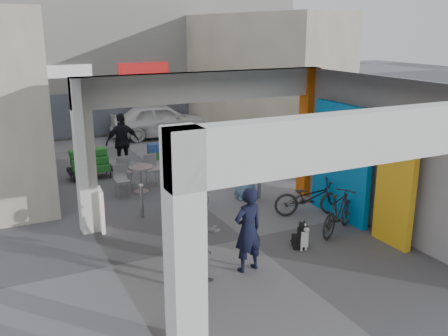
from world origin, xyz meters
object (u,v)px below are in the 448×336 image
man_with_dog (248,230)px  cafe_set (134,179)px  bicycle_front (309,198)px  man_elderly (246,170)px  white_van (161,120)px  produce_stand (90,167)px  border_collie (301,237)px  man_back_turned (202,240)px  man_crates (123,142)px  bicycle_rear (339,212)px

man_with_dog → cafe_set: bearing=-92.7°
man_with_dog → bicycle_front: size_ratio=0.95×
man_elderly → white_van: size_ratio=0.39×
produce_stand → bicycle_front: (4.23, -5.59, 0.11)m
border_collie → man_back_turned: size_ratio=0.36×
bicycle_front → white_van: (-0.27, 10.31, 0.26)m
border_collie → man_back_turned: man_back_turned is taller
man_with_dog → bicycle_front: man_with_dog is taller
man_with_dog → border_collie: bearing=-174.8°
man_elderly → man_with_dog: bearing=-98.0°
man_elderly → man_crates: man_crates is taller
cafe_set → produce_stand: 1.93m
man_back_turned → bicycle_rear: size_ratio=1.09×
man_crates → white_van: size_ratio=0.45×
bicycle_front → cafe_set: bearing=60.1°
border_collie → man_with_dog: man_with_dog is taller
bicycle_front → man_crates: bearing=46.8°
border_collie → man_elderly: 3.41m
man_elderly → produce_stand: bearing=151.9°
man_back_turned → man_crates: (0.72, 8.03, 0.04)m
man_with_dog → man_back_turned: 1.04m
man_back_turned → bicycle_rear: bearing=-11.4°
cafe_set → produce_stand: (-0.91, 1.70, 0.03)m
man_with_dog → bicycle_front: bearing=-153.9°
border_collie → man_with_dog: size_ratio=0.39×
produce_stand → man_with_dog: (1.46, -7.48, 0.49)m
produce_stand → man_back_turned: bearing=-88.8°
white_van → bicycle_front: bearing=-172.1°
man_crates → white_van: (2.79, 4.31, -0.22)m
border_collie → man_elderly: man_elderly is taller
bicycle_rear → man_crates: bearing=-5.6°
produce_stand → border_collie: 7.71m
produce_stand → man_elderly: size_ratio=0.81×
cafe_set → man_elderly: 3.30m
man_crates → white_van: bearing=-125.7°
border_collie → bicycle_rear: 1.31m
man_crates → man_back_turned: bearing=82.1°
bicycle_rear → white_van: white_van is taller
man_elderly → man_back_turned: bearing=-107.9°
bicycle_front → white_van: 10.31m
man_elderly → man_crates: (-2.25, 4.19, 0.12)m
border_collie → white_van: (1.02, 11.84, 0.46)m
cafe_set → white_van: 7.11m
white_van → man_with_dog: bearing=174.9°
bicycle_front → man_with_dog: bearing=143.9°
cafe_set → man_back_turned: man_back_turned is taller
cafe_set → man_crates: man_crates is taller
man_back_turned → white_van: bearing=50.0°
produce_stand → bicycle_front: bicycle_front is taller
bicycle_front → bicycle_rear: (-0.04, -1.19, 0.03)m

